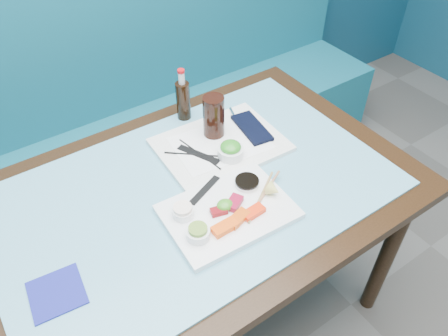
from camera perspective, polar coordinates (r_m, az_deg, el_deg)
booth_bench at (r=2.21m, az=-14.91°, el=3.27°), size 3.00×0.56×1.17m
dining_table at (r=1.44m, az=-3.75°, el=-5.35°), size 1.40×0.90×0.75m
glass_top at (r=1.37m, az=-3.91°, el=-2.93°), size 1.22×0.76×0.01m
sashimi_plate at (r=1.29m, az=0.55°, el=-5.73°), size 0.38×0.28×0.02m
salmon_left at (r=1.23m, az=0.10°, el=-7.74°), size 0.08×0.04×0.02m
salmon_mid at (r=1.25m, az=1.88°, el=-6.60°), size 0.08×0.05×0.02m
salmon_right at (r=1.27m, az=3.85°, el=-5.77°), size 0.07×0.04×0.02m
tuna_left at (r=1.27m, az=-0.69°, el=-5.66°), size 0.05×0.04×0.02m
tuna_right at (r=1.29m, az=1.35°, el=-4.56°), size 0.07×0.06×0.02m
seaweed_garnish at (r=1.28m, az=0.12°, el=-4.87°), size 0.06×0.06×0.03m
ramekin_wasabi at (r=1.21m, az=-3.40°, el=-8.54°), size 0.07×0.07×0.03m
wasabi_fill at (r=1.20m, az=-3.44°, el=-7.96°), size 0.06×0.06×0.01m
ramekin_ginger at (r=1.26m, az=-5.37°, el=-5.81°), size 0.08×0.08×0.03m
ginger_fill at (r=1.25m, az=-5.42°, el=-5.25°), size 0.07×0.07×0.01m
soy_dish at (r=1.35m, az=3.01°, el=-2.03°), size 0.08×0.08×0.01m
soy_fill at (r=1.34m, az=3.03°, el=-1.71°), size 0.09×0.09×0.01m
lemon_wedge at (r=1.31m, az=6.52°, el=-2.90°), size 0.05×0.05×0.04m
chopstick_sleeve at (r=1.34m, az=-2.55°, el=-2.88°), size 0.14×0.07×0.00m
wooden_chopstick_a at (r=1.32m, az=4.87°, el=-3.70°), size 0.19×0.13×0.01m
wooden_chopstick_b at (r=1.32m, az=5.21°, el=-3.51°), size 0.21×0.11×0.01m
serving_tray at (r=1.51m, az=-0.47°, el=3.04°), size 0.43×0.33×0.02m
paper_placemat at (r=1.51m, az=-0.47°, el=3.30°), size 0.34×0.26×0.00m
seaweed_bowl at (r=1.44m, az=0.86°, el=2.09°), size 0.11×0.11×0.04m
seaweed_salad at (r=1.43m, az=0.87°, el=2.78°), size 0.08×0.08×0.03m
cola_glass at (r=1.50m, az=-1.35°, el=6.75°), size 0.09×0.09×0.15m
navy_pouch at (r=1.56m, az=3.64°, el=5.25°), size 0.10×0.19×0.01m
fork at (r=1.63m, az=1.23°, el=7.00°), size 0.04×0.08×0.01m
black_chopstick_a at (r=1.46m, az=-3.48°, el=1.74°), size 0.17×0.15×0.01m
black_chopstick_b at (r=1.46m, az=-3.21°, el=1.85°), size 0.04×0.21×0.01m
tray_sleeve at (r=1.46m, az=-3.34°, el=1.77°), size 0.09×0.15×0.00m
cola_bottle_body at (r=1.62m, az=-5.35°, el=8.74°), size 0.05×0.05×0.15m
cola_bottle_neck at (r=1.56m, az=-5.58°, el=11.62°), size 0.03×0.03×0.04m
cola_bottle_cap at (r=1.55m, az=-5.65°, el=12.49°), size 0.03×0.03×0.01m
blue_napkin at (r=1.22m, az=-21.02°, el=-14.98°), size 0.14×0.14×0.01m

